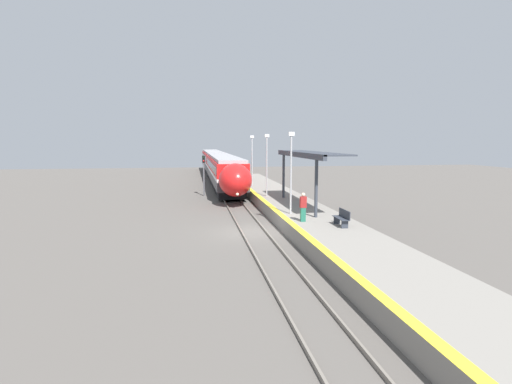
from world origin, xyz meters
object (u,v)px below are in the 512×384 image
object	(u,v)px
train	(218,165)
platform_bench	(342,217)
person_waiting	(303,207)
lamppost_far	(252,157)
lamppost_near	(291,167)
lamppost_mid	(267,161)
railway_signal	(204,171)

from	to	relation	value
train	platform_bench	size ratio (longest dim) A/B	31.49
platform_bench	person_waiting	xyz separation A→B (m)	(-1.75, 1.50, 0.38)
platform_bench	lamppost_far	world-z (taller)	lamppost_far
train	person_waiting	xyz separation A→B (m)	(2.64, -33.37, -0.44)
train	lamppost_far	size ratio (longest dim) A/B	9.49
lamppost_near	lamppost_far	bearing A→B (deg)	90.00
train	lamppost_near	distance (m)	31.02
person_waiting	lamppost_mid	xyz separation A→B (m)	(-0.10, 10.58, 2.08)
person_waiting	lamppost_mid	world-z (taller)	lamppost_mid
lamppost_near	lamppost_far	size ratio (longest dim) A/B	1.00
lamppost_mid	person_waiting	bearing A→B (deg)	-89.46
platform_bench	person_waiting	world-z (taller)	person_waiting
train	railway_signal	xyz separation A→B (m)	(-2.38, -15.55, 0.31)
person_waiting	lamppost_near	bearing A→B (deg)	92.29
train	lamppost_far	bearing A→B (deg)	-80.20
platform_bench	lamppost_near	distance (m)	5.05
lamppost_mid	lamppost_far	distance (m)	8.08
lamppost_far	lamppost_mid	bearing A→B (deg)	-90.00
platform_bench	railway_signal	world-z (taller)	railway_signal
train	lamppost_far	xyz separation A→B (m)	(2.54, -14.70, 1.64)
platform_bench	person_waiting	bearing A→B (deg)	139.49
person_waiting	lamppost_far	bearing A→B (deg)	90.31
lamppost_mid	railway_signal	bearing A→B (deg)	124.20
train	lamppost_far	world-z (taller)	lamppost_far
person_waiting	lamppost_far	xyz separation A→B (m)	(-0.10, 18.67, 2.08)
lamppost_mid	lamppost_far	xyz separation A→B (m)	(0.00, 8.08, 0.00)
platform_bench	railway_signal	bearing A→B (deg)	109.32
railway_signal	lamppost_far	distance (m)	5.17
platform_bench	lamppost_far	xyz separation A→B (m)	(-1.85, 20.17, 2.46)
lamppost_far	person_waiting	bearing A→B (deg)	-89.69
train	person_waiting	bearing A→B (deg)	-85.48
person_waiting	lamppost_mid	distance (m)	10.79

